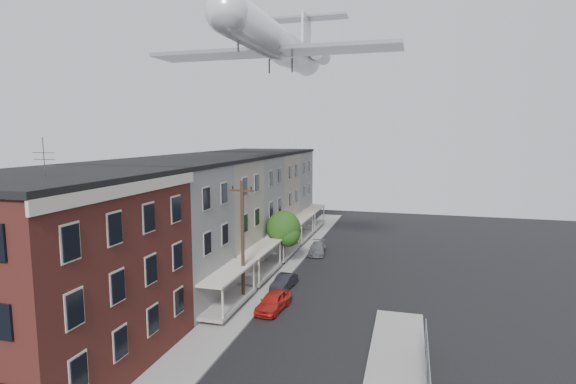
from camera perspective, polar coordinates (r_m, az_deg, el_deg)
name	(u,v)px	position (r m, az deg, el deg)	size (l,w,h in m)	color
sidewalk_left	(270,277)	(39.23, -2.34, -10.79)	(3.00, 62.00, 0.12)	gray
curb_left	(286,279)	(38.83, -0.26, -10.97)	(0.15, 62.00, 0.14)	gray
corner_building	(51,272)	(26.70, -27.90, -8.97)	(10.31, 12.30, 12.15)	#3E1613
row_house_a	(153,234)	(33.97, -16.82, -5.11)	(11.98, 7.00, 10.30)	#60605E
row_house_b	(197,217)	(39.93, -11.48, -3.10)	(11.98, 7.00, 10.30)	gray
row_house_c	(229,205)	(46.19, -7.56, -1.61)	(11.98, 7.00, 10.30)	#60605E
row_house_d	(252,196)	(52.64, -4.60, -0.48)	(11.98, 7.00, 10.30)	gray
row_house_e	(270,189)	(59.21, -2.29, 0.41)	(11.98, 7.00, 10.30)	#60605E
utility_pole	(243,241)	(32.56, -5.78, -6.18)	(1.80, 0.26, 9.00)	black
street_tree	(285,230)	(41.91, -0.43, -4.80)	(3.22, 3.20, 5.20)	black
car_near	(273,301)	(32.33, -1.88, -13.71)	(1.56, 3.87, 1.32)	#B31F17
car_mid	(284,282)	(36.55, -0.51, -11.34)	(1.18, 3.40, 1.12)	black
car_far	(317,248)	(46.74, 3.75, -7.16)	(1.60, 3.94, 1.14)	slate
airplane	(279,45)	(41.27, -1.10, 18.18)	(21.31, 24.33, 7.08)	silver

